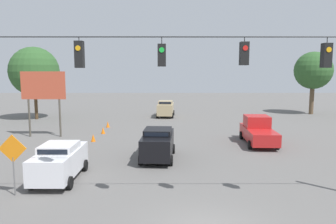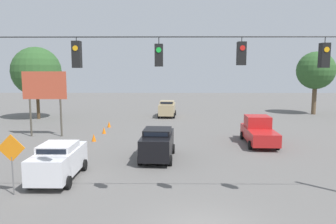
% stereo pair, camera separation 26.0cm
% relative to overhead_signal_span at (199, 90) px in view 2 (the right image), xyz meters
% --- Properties ---
extents(overhead_signal_span, '(18.26, 0.38, 7.69)m').
position_rel_overhead_signal_span_xyz_m(overhead_signal_span, '(0.00, 0.00, 0.00)').
color(overhead_signal_span, '#939399').
rests_on(overhead_signal_span, ground_plane).
extents(sedan_tan_withflow_deep, '(2.25, 4.22, 1.96)m').
position_rel_overhead_signal_span_xyz_m(sedan_tan_withflow_deep, '(1.58, -26.81, -3.90)').
color(sedan_tan_withflow_deep, tan).
rests_on(sedan_tan_withflow_deep, ground_plane).
extents(pickup_truck_red_oncoming_far, '(2.38, 5.47, 2.12)m').
position_rel_overhead_signal_span_xyz_m(pickup_truck_red_oncoming_far, '(-5.71, -12.17, -3.95)').
color(pickup_truck_red_oncoming_far, red).
rests_on(pickup_truck_red_oncoming_far, ground_plane).
extents(sedan_white_parked_shoulder, '(2.08, 4.50, 1.90)m').
position_rel_overhead_signal_span_xyz_m(sedan_white_parked_shoulder, '(6.98, -3.75, -3.93)').
color(sedan_white_parked_shoulder, silver).
rests_on(sedan_white_parked_shoulder, ground_plane).
extents(sedan_black_withflow_mid, '(2.28, 4.59, 1.98)m').
position_rel_overhead_signal_span_xyz_m(sedan_black_withflow_mid, '(1.96, -7.72, -3.89)').
color(sedan_black_withflow_mid, black).
rests_on(sedan_black_withflow_mid, ground_plane).
extents(traffic_cone_nearest, '(0.36, 0.36, 0.60)m').
position_rel_overhead_signal_span_xyz_m(traffic_cone_nearest, '(7.37, -2.96, -4.62)').
color(traffic_cone_nearest, orange).
rests_on(traffic_cone_nearest, ground_plane).
extents(traffic_cone_second, '(0.36, 0.36, 0.60)m').
position_rel_overhead_signal_span_xyz_m(traffic_cone_second, '(7.32, -6.34, -4.62)').
color(traffic_cone_second, orange).
rests_on(traffic_cone_second, ground_plane).
extents(traffic_cone_third, '(0.36, 0.36, 0.60)m').
position_rel_overhead_signal_span_xyz_m(traffic_cone_third, '(7.23, -9.49, -4.62)').
color(traffic_cone_third, orange).
rests_on(traffic_cone_third, ground_plane).
extents(traffic_cone_fourth, '(0.36, 0.36, 0.60)m').
position_rel_overhead_signal_span_xyz_m(traffic_cone_fourth, '(7.30, -12.86, -4.62)').
color(traffic_cone_fourth, orange).
rests_on(traffic_cone_fourth, ground_plane).
extents(traffic_cone_fifth, '(0.36, 0.36, 0.60)m').
position_rel_overhead_signal_span_xyz_m(traffic_cone_fifth, '(7.14, -16.09, -4.62)').
color(traffic_cone_fifth, orange).
rests_on(traffic_cone_fifth, ground_plane).
extents(traffic_cone_farthest, '(0.36, 0.36, 0.60)m').
position_rel_overhead_signal_span_xyz_m(traffic_cone_farthest, '(7.30, -19.34, -4.62)').
color(traffic_cone_farthest, orange).
rests_on(traffic_cone_farthest, ground_plane).
extents(roadside_billboard, '(3.75, 0.16, 5.58)m').
position_rel_overhead_signal_span_xyz_m(roadside_billboard, '(11.86, -14.82, -0.90)').
color(roadside_billboard, '#4C473D').
rests_on(roadside_billboard, ground_plane).
extents(work_zone_sign, '(1.27, 0.06, 2.84)m').
position_rel_overhead_signal_span_xyz_m(work_zone_sign, '(8.33, -1.51, -2.93)').
color(work_zone_sign, slate).
rests_on(work_zone_sign, ground_plane).
extents(pedestrian, '(0.40, 0.28, 1.67)m').
position_rel_overhead_signal_span_xyz_m(pedestrian, '(7.91, -5.46, -4.08)').
color(pedestrian, '#2D334C').
rests_on(pedestrian, ground_plane).
extents(tree_horizon_left, '(4.76, 4.76, 8.01)m').
position_rel_overhead_signal_span_xyz_m(tree_horizon_left, '(-17.30, -29.19, 0.67)').
color(tree_horizon_left, brown).
rests_on(tree_horizon_left, ground_plane).
extents(tree_horizon_right, '(5.59, 5.59, 8.32)m').
position_rel_overhead_signal_span_xyz_m(tree_horizon_right, '(16.61, -24.88, 0.59)').
color(tree_horizon_right, '#4C3823').
rests_on(tree_horizon_right, ground_plane).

